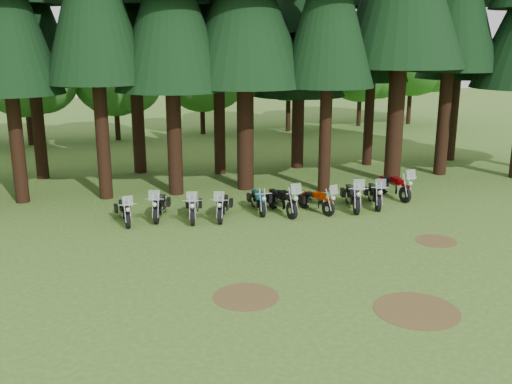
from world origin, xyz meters
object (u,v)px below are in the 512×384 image
motorcycle_4 (258,201)px  motorcycle_5 (282,202)px  motorcycle_8 (375,195)px  motorcycle_7 (353,197)px  motorcycle_3 (223,207)px  motorcycle_0 (125,212)px  motorcycle_6 (316,201)px  motorcycle_9 (394,187)px  motorcycle_1 (160,206)px  motorcycle_2 (193,208)px

motorcycle_4 → motorcycle_5: bearing=-28.3°
motorcycle_4 → motorcycle_8: bearing=-3.3°
motorcycle_4 → motorcycle_7: size_ratio=0.87×
motorcycle_4 → motorcycle_3: bearing=-159.6°
motorcycle_0 → motorcycle_5: bearing=-9.7°
motorcycle_0 → motorcycle_6: (7.53, -0.68, 0.01)m
motorcycle_0 → motorcycle_5: size_ratio=0.87×
motorcycle_5 → motorcycle_0: bearing=166.3°
motorcycle_6 → motorcycle_9: size_ratio=0.85×
motorcycle_1 → motorcycle_5: motorcycle_5 is taller
motorcycle_2 → motorcycle_8: 7.64m
motorcycle_0 → motorcycle_7: motorcycle_7 is taller
motorcycle_0 → motorcycle_8: (10.23, -0.53, 0.04)m
motorcycle_7 → motorcycle_8: motorcycle_7 is taller
motorcycle_2 → motorcycle_8: bearing=10.2°
motorcycle_0 → motorcycle_5: (6.15, -0.50, 0.06)m
motorcycle_0 → motorcycle_9: (11.65, 0.40, 0.07)m
motorcycle_3 → motorcycle_6: bearing=17.3°
motorcycle_0 → motorcycle_3: motorcycle_3 is taller
motorcycle_5 → motorcycle_6: (1.38, -0.18, -0.06)m
motorcycle_7 → motorcycle_8: size_ratio=1.08×
motorcycle_8 → motorcycle_3: bearing=-164.1°
motorcycle_3 → motorcycle_4: (1.57, 0.49, -0.01)m
motorcycle_1 → motorcycle_8: size_ratio=0.98×
motorcycle_4 → motorcycle_6: bearing=-14.4°
motorcycle_6 → motorcycle_1: bearing=150.3°
motorcycle_6 → motorcycle_7: 1.62m
motorcycle_5 → motorcycle_8: motorcycle_5 is taller
motorcycle_4 → motorcycle_7: 3.92m
motorcycle_5 → motorcycle_3: bearing=170.2°
motorcycle_1 → motorcycle_6: bearing=7.5°
motorcycle_2 → motorcycle_4: motorcycle_2 is taller
motorcycle_3 → motorcycle_7: motorcycle_7 is taller
motorcycle_4 → motorcycle_6: (2.24, -0.70, 0.01)m
motorcycle_4 → motorcycle_9: motorcycle_9 is taller
motorcycle_0 → motorcycle_3: size_ratio=0.99×
motorcycle_1 → motorcycle_2: bearing=-8.0°
motorcycle_2 → motorcycle_7: (6.56, -0.37, 0.05)m
motorcycle_0 → motorcycle_4: (5.29, 0.02, 0.00)m
motorcycle_4 → motorcycle_8: 4.97m
motorcycle_6 → motorcycle_7: (1.62, 0.02, 0.07)m
motorcycle_2 → motorcycle_5: motorcycle_5 is taller
motorcycle_1 → motorcycle_5: size_ratio=0.92×
motorcycle_4 → motorcycle_5: size_ratio=0.89×
motorcycle_2 → motorcycle_9: 9.09m
motorcycle_6 → motorcycle_3: bearing=155.8°
motorcycle_0 → motorcycle_3: (3.72, -0.47, 0.02)m
motorcycle_7 → motorcycle_8: (1.08, 0.14, -0.03)m
motorcycle_3 → motorcycle_5: motorcycle_5 is taller
motorcycle_4 → motorcycle_5: 1.01m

